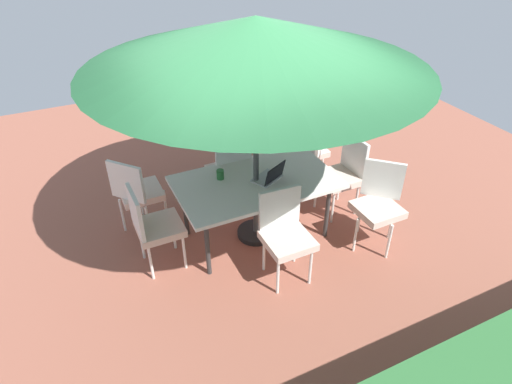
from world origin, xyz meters
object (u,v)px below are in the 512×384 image
dining_table (256,185)px  chair_north (285,232)px  chair_east (153,224)px  cup (220,174)px  laptop (270,176)px  chair_south (230,170)px  chair_northwest (379,202)px  patio_umbrella (256,43)px  chair_southeast (137,190)px  chair_southwest (311,147)px  chair_west (343,172)px

dining_table → chair_north: bearing=89.4°
chair_east → cup: chair_east is taller
dining_table → laptop: bearing=158.6°
chair_south → chair_northwest: (-1.22, 1.32, 0.00)m
dining_table → chair_east: size_ratio=1.78×
patio_umbrella → chair_north: 1.82m
chair_southeast → chair_east: 0.69m
chair_southwest → chair_north: same height
patio_umbrella → chair_east: bearing=0.2°
chair_northwest → chair_southeast: same height
chair_north → patio_umbrella: bearing=93.3°
chair_west → chair_east: 2.34m
patio_umbrella → chair_east: patio_umbrella is taller
chair_south → chair_west: (-1.22, 0.63, 0.00)m
chair_northwest → chair_southeast: size_ratio=1.00×
chair_southwest → chair_southeast: 2.33m
patio_umbrella → chair_south: patio_umbrella is taller
cup → chair_north: bearing=110.1°
chair_north → chair_west: 1.37m
chair_south → chair_southeast: bearing=-0.6°
laptop → chair_northwest: bearing=122.0°
chair_southwest → chair_north: (1.16, 1.40, 0.00)m
chair_southwest → chair_east: same height
dining_table → chair_south: chair_south is taller
chair_west → chair_east: bearing=-92.0°
dining_table → chair_southwest: (-1.15, -0.71, -0.15)m
laptop → cup: size_ratio=3.64×
chair_northwest → chair_west: bearing=133.4°
patio_umbrella → cup: 1.48m
chair_south → chair_north: (-0.04, 1.33, 0.00)m
chair_southeast → cup: bearing=-160.8°
chair_north → laptop: 0.70m
chair_southwest → chair_west: (-0.02, 0.70, 0.00)m
chair_south → chair_northwest: 1.79m
chair_west → chair_southeast: bearing=-108.4°
chair_north → cup: 0.99m
dining_table → chair_northwest: (-1.17, 0.68, -0.15)m
dining_table → patio_umbrella: 1.53m
chair_southwest → cup: 1.59m
chair_south → chair_northwest: same height
patio_umbrella → chair_north: (0.01, 0.69, -1.68)m
patio_umbrella → chair_southwest: patio_umbrella is taller
chair_southeast → chair_east: size_ratio=1.00×
chair_southwest → cup: chair_southwest is taller
laptop → patio_umbrella: bearing=-48.1°
chair_east → chair_west: bearing=-91.0°
chair_north → chair_southeast: 1.81m
patio_umbrella → chair_north: patio_umbrella is taller
chair_west → cup: 1.54m
chair_west → chair_northwest: bearing=-2.5°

